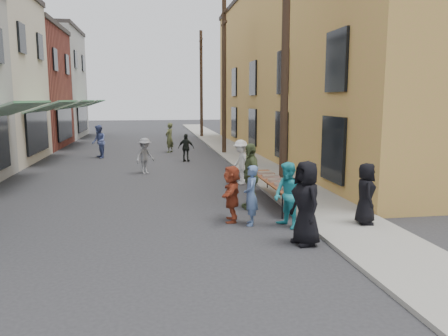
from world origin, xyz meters
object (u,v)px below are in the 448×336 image
object	(u,v)px
utility_pole_far	(201,85)
guest_front_c	(288,195)
serving_table	(274,181)
server	(366,194)
utility_pole_near	(285,60)
catering_tray_sausage	(290,189)
utility_pole_mid	(224,78)
guest_front_a	(306,203)

from	to	relation	value
utility_pole_far	guest_front_c	size ratio (longest dim) A/B	5.30
serving_table	server	xyz separation A→B (m)	(1.57, -2.98, 0.17)
guest_front_c	server	distance (m)	1.99
utility_pole_near	catering_tray_sausage	size ratio (longest dim) A/B	18.00
utility_pole_near	catering_tray_sausage	world-z (taller)	utility_pole_near
utility_pole_near	utility_pole_far	world-z (taller)	same
utility_pole_near	utility_pole_far	size ratio (longest dim) A/B	1.00
guest_front_c	utility_pole_mid	bearing A→B (deg)	157.19
utility_pole_near	utility_pole_mid	xyz separation A→B (m)	(0.00, 12.00, 0.00)
utility_pole_far	guest_front_a	distance (m)	28.94
utility_pole_near	guest_front_c	distance (m)	5.07
utility_pole_mid	utility_pole_far	world-z (taller)	same
utility_pole_near	utility_pole_far	xyz separation A→B (m)	(0.00, 24.00, 0.00)
utility_pole_near	serving_table	distance (m)	3.89
utility_pole_far	guest_front_c	world-z (taller)	utility_pole_far
utility_pole_mid	utility_pole_far	bearing A→B (deg)	90.00
utility_pole_mid	guest_front_a	size ratio (longest dim) A/B	4.69
server	utility_pole_mid	bearing A→B (deg)	20.13
serving_table	catering_tray_sausage	distance (m)	1.65
catering_tray_sausage	guest_front_c	xyz separation A→B (m)	(-0.40, -1.03, 0.06)
catering_tray_sausage	server	distance (m)	2.05
utility_pole_mid	guest_front_c	distance (m)	15.85
utility_pole_mid	guest_front_a	xyz separation A→B (m)	(-0.90, -16.71, -3.54)
utility_pole_mid	catering_tray_sausage	world-z (taller)	utility_pole_mid
utility_pole_near	catering_tray_sausage	bearing A→B (deg)	-101.92
serving_table	guest_front_c	world-z (taller)	guest_front_c
serving_table	guest_front_a	world-z (taller)	guest_front_a
guest_front_c	server	xyz separation A→B (m)	(1.97, -0.29, 0.04)
utility_pole_far	guest_front_a	size ratio (longest dim) A/B	4.69
utility_pole_mid	server	distance (m)	16.14
utility_pole_near	utility_pole_mid	size ratio (longest dim) A/B	1.00
catering_tray_sausage	utility_pole_mid	bearing A→B (deg)	88.01
guest_front_c	guest_front_a	bearing A→B (deg)	-19.46
guest_front_a	utility_pole_far	bearing A→B (deg)	167.05
utility_pole_near	serving_table	xyz separation A→B (m)	(-0.50, -0.72, -3.79)
utility_pole_far	server	xyz separation A→B (m)	(1.07, -27.69, -3.61)
serving_table	server	bearing A→B (deg)	-62.25
serving_table	guest_front_a	size ratio (longest dim) A/B	2.09
utility_pole_far	server	world-z (taller)	utility_pole_far
server	guest_front_c	bearing A→B (deg)	97.80
serving_table	guest_front_a	xyz separation A→B (m)	(-0.40, -3.99, 0.25)
serving_table	server	world-z (taller)	server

